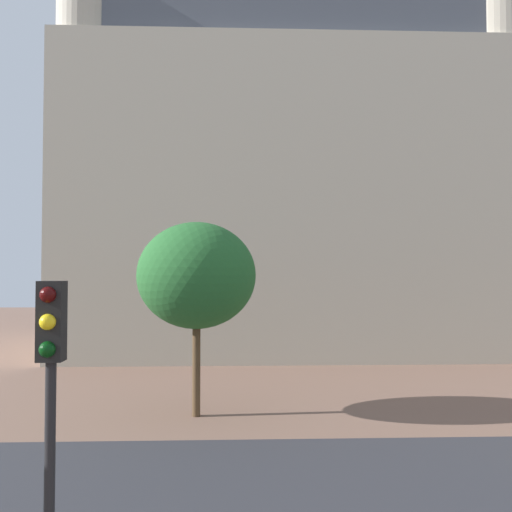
% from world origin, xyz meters
% --- Properties ---
extents(ground_plane, '(120.00, 120.00, 0.00)m').
position_xyz_m(ground_plane, '(0.00, 10.00, 0.00)').
color(ground_plane, brown).
extents(street_asphalt_strip, '(120.00, 7.63, 0.00)m').
position_xyz_m(street_asphalt_strip, '(0.00, 7.54, 0.00)').
color(street_asphalt_strip, '#2D2D33').
rests_on(street_asphalt_strip, ground_plane).
extents(landmark_building, '(24.53, 14.56, 38.12)m').
position_xyz_m(landmark_building, '(2.80, 29.89, 10.59)').
color(landmark_building, '#B2A893').
rests_on(landmark_building, ground_plane).
extents(traffic_light_pole, '(0.28, 0.34, 4.26)m').
position_xyz_m(traffic_light_pole, '(-2.21, 3.11, 2.99)').
color(traffic_light_pole, black).
rests_on(traffic_light_pole, ground_plane).
extents(tree_curb_far, '(3.66, 3.66, 5.95)m').
position_xyz_m(tree_curb_far, '(-1.33, 13.78, 4.30)').
color(tree_curb_far, '#4C3823').
rests_on(tree_curb_far, ground_plane).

